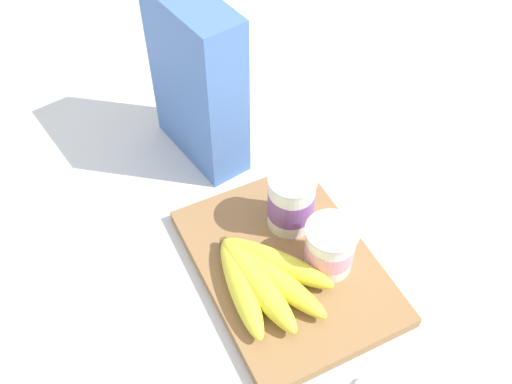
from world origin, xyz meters
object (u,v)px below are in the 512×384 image
at_px(yogurt_cup_front, 291,202).
at_px(spoon, 388,384).
at_px(banana_bunch, 263,278).
at_px(cereal_box, 198,82).
at_px(yogurt_cup_back, 330,247).
at_px(cutting_board, 287,266).

bearing_deg(yogurt_cup_front, spoon, -1.30).
distance_m(yogurt_cup_front, banana_bunch, 0.12).
relative_size(cereal_box, yogurt_cup_back, 3.60).
bearing_deg(cutting_board, banana_bunch, -69.19).
height_order(yogurt_cup_front, yogurt_cup_back, yogurt_cup_front).
distance_m(cutting_board, yogurt_cup_back, 0.08).
relative_size(cutting_board, banana_bunch, 1.71).
distance_m(yogurt_cup_front, yogurt_cup_back, 0.09).
bearing_deg(yogurt_cup_back, banana_bunch, -95.30).
distance_m(yogurt_cup_back, banana_bunch, 0.10).
relative_size(cereal_box, banana_bunch, 1.51).
xyz_separation_m(cereal_box, banana_bunch, (0.31, -0.04, -0.11)).
bearing_deg(yogurt_cup_front, yogurt_cup_back, 7.53).
bearing_deg(yogurt_cup_front, cereal_box, -168.02).
bearing_deg(cutting_board, yogurt_cup_back, 61.09).
distance_m(cutting_board, banana_bunch, 0.06).
bearing_deg(spoon, yogurt_cup_back, 174.33).
xyz_separation_m(yogurt_cup_front, spoon, (0.28, -0.01, -0.06)).
bearing_deg(yogurt_cup_back, cereal_box, -169.29).
xyz_separation_m(cereal_box, spoon, (0.51, 0.04, -0.14)).
bearing_deg(spoon, cutting_board, -171.37).
relative_size(cutting_board, cereal_box, 1.13).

